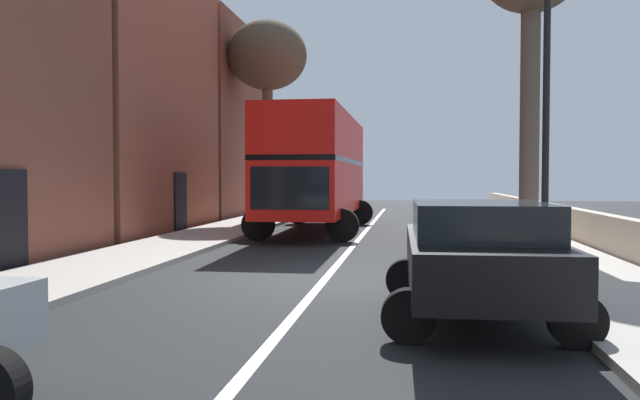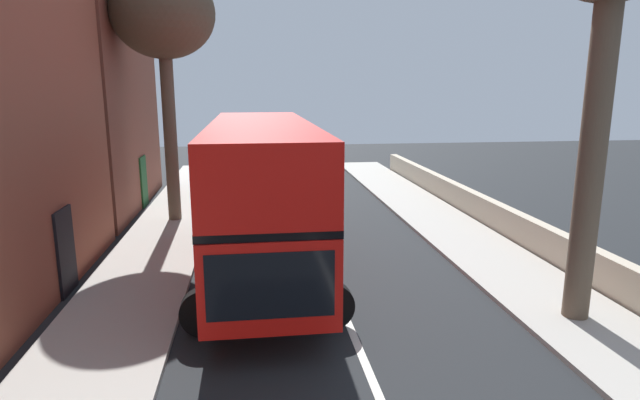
{
  "view_description": "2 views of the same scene",
  "coord_description": "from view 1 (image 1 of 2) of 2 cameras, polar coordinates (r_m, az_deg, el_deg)",
  "views": [
    {
      "loc": [
        1.61,
        -11.8,
        1.93
      ],
      "look_at": [
        -0.91,
        5.64,
        1.3
      ],
      "focal_mm": 35.53,
      "sensor_mm": 36.0,
      "label": 1
    },
    {
      "loc": [
        -1.96,
        -3.15,
        4.94
      ],
      "look_at": [
        -0.18,
        10.24,
        2.01
      ],
      "focal_mm": 29.32,
      "sensor_mm": 36.0,
      "label": 2
    }
  ],
  "objects": [
    {
      "name": "parked_car_silver_left_4",
      "position": [
        32.94,
        1.04,
        0.37
      ],
      "size": [
        2.45,
        4.16,
        1.7
      ],
      "color": "#B7BABF",
      "rests_on": "ground"
    },
    {
      "name": "street_tree_left_0",
      "position": [
        29.3,
        -4.75,
        12.6
      ],
      "size": [
        3.56,
        3.56,
        8.87
      ],
      "color": "brown",
      "rests_on": "sidewalk_left"
    },
    {
      "name": "double_decker_bus",
      "position": [
        22.39,
        -0.29,
        3.14
      ],
      "size": [
        3.57,
        10.28,
        4.06
      ],
      "color": "red",
      "rests_on": "ground"
    },
    {
      "name": "ground_plane",
      "position": [
        12.06,
        0.45,
        -7.15
      ],
      "size": [
        84.0,
        84.0,
        0.0
      ],
      "primitive_type": "plane",
      "color": "black"
    },
    {
      "name": "road_centre_line",
      "position": [
        12.06,
        0.45,
        -7.14
      ],
      "size": [
        0.16,
        54.0,
        0.01
      ],
      "primitive_type": "cube",
      "color": "silver",
      "rests_on": "ground"
    },
    {
      "name": "sidewalk_right",
      "position": [
        12.39,
        23.69,
        -6.8
      ],
      "size": [
        2.6,
        60.0,
        0.12
      ],
      "primitive_type": "cube",
      "color": "#B2ADA3",
      "rests_on": "ground"
    },
    {
      "name": "sidewalk_left",
      "position": [
        13.6,
        -20.58,
        -5.98
      ],
      "size": [
        2.6,
        60.0,
        0.12
      ],
      "primitive_type": "cube",
      "color": "#B2ADA3",
      "rests_on": "ground"
    },
    {
      "name": "parked_car_black_right_2",
      "position": [
        8.76,
        14.05,
        -4.59
      ],
      "size": [
        2.57,
        4.33,
        1.6
      ],
      "color": "black",
      "rests_on": "ground"
    },
    {
      "name": "lamppost_right",
      "position": [
        13.75,
        19.72,
        9.78
      ],
      "size": [
        0.32,
        0.32,
        6.31
      ],
      "color": "black",
      "rests_on": "sidewalk_right"
    }
  ]
}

